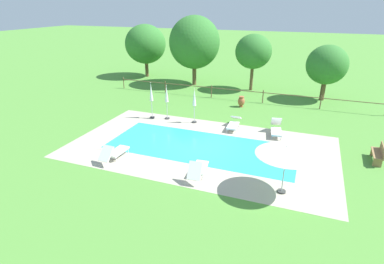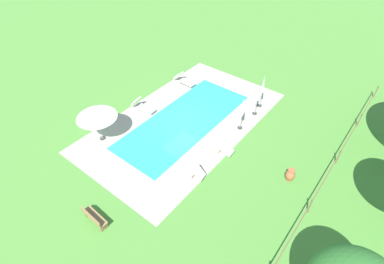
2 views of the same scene
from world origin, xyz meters
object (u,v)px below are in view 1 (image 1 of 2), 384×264
(terracotta_urn_near_fence, at_px, (241,101))
(tree_east_mid, at_px, (253,52))
(sun_lounger_north_near_steps, at_px, (234,123))
(sun_lounger_north_end, at_px, (115,152))
(sun_lounger_north_mid, at_px, (198,169))
(sun_lounger_north_far, at_px, (276,129))
(tree_west_mid, at_px, (327,65))
(patio_umbrella_open_foreground, at_px, (287,151))
(patio_umbrella_closed_row_centre, at_px, (151,95))
(tree_centre, at_px, (145,44))
(patio_umbrella_closed_row_mid_west, at_px, (167,97))
(tree_far_west, at_px, (194,43))
(wooden_bench_lawn_side, at_px, (379,153))
(patio_umbrella_closed_row_west, at_px, (194,100))

(terracotta_urn_near_fence, height_order, tree_east_mid, tree_east_mid)
(sun_lounger_north_near_steps, distance_m, terracotta_urn_near_fence, 4.63)
(sun_lounger_north_end, bearing_deg, sun_lounger_north_mid, -1.07)
(sun_lounger_north_near_steps, relative_size, terracotta_urn_near_fence, 2.53)
(sun_lounger_north_end, bearing_deg, terracotta_urn_near_fence, 69.38)
(sun_lounger_north_far, relative_size, tree_east_mid, 0.39)
(sun_lounger_north_far, xyz_separation_m, tree_west_mid, (2.59, 8.92, 2.50))
(patio_umbrella_open_foreground, height_order, tree_west_mid, tree_west_mid)
(patio_umbrella_closed_row_centre, bearing_deg, tree_centre, 120.21)
(patio_umbrella_closed_row_mid_west, height_order, tree_east_mid, tree_east_mid)
(patio_umbrella_closed_row_mid_west, height_order, tree_west_mid, tree_west_mid)
(sun_lounger_north_end, height_order, patio_umbrella_closed_row_centre, patio_umbrella_closed_row_centre)
(sun_lounger_north_far, distance_m, sun_lounger_north_end, 9.62)
(patio_umbrella_closed_row_mid_west, bearing_deg, tree_centre, 124.39)
(sun_lounger_north_far, xyz_separation_m, tree_far_west, (-9.12, 10.07, 3.62))
(sun_lounger_north_far, xyz_separation_m, patio_umbrella_closed_row_mid_west, (-7.38, 0.17, 1.19))
(sun_lounger_north_far, bearing_deg, tree_west_mid, 73.82)
(sun_lounger_north_near_steps, distance_m, patio_umbrella_open_foreground, 7.56)
(sun_lounger_north_mid, distance_m, tree_centre, 22.12)
(patio_umbrella_closed_row_centre, bearing_deg, terracotta_urn_near_fence, 41.91)
(sun_lounger_north_end, xyz_separation_m, patio_umbrella_open_foreground, (8.35, -0.07, 1.58))
(wooden_bench_lawn_side, bearing_deg, patio_umbrella_open_foreground, -132.35)
(patio_umbrella_closed_row_west, xyz_separation_m, wooden_bench_lawn_side, (10.62, -1.86, -1.10))
(patio_umbrella_closed_row_west, relative_size, tree_far_west, 0.37)
(sun_lounger_north_end, height_order, patio_umbrella_closed_row_west, patio_umbrella_closed_row_west)
(patio_umbrella_closed_row_mid_west, bearing_deg, tree_far_west, 99.96)
(patio_umbrella_closed_row_centre, distance_m, tree_far_west, 10.38)
(tree_west_mid, distance_m, tree_centre, 18.05)
(tree_far_west, xyz_separation_m, tree_centre, (-6.13, 1.59, -0.58))
(sun_lounger_north_mid, bearing_deg, sun_lounger_north_end, 178.93)
(sun_lounger_north_end, distance_m, tree_east_mid, 16.94)
(sun_lounger_north_mid, bearing_deg, terracotta_urn_near_fence, 92.54)
(sun_lounger_north_near_steps, bearing_deg, sun_lounger_north_mid, -90.73)
(tree_east_mid, bearing_deg, sun_lounger_north_end, -103.22)
(sun_lounger_north_mid, distance_m, patio_umbrella_closed_row_west, 7.10)
(sun_lounger_north_far, distance_m, tree_far_west, 14.07)
(sun_lounger_north_mid, bearing_deg, tree_east_mid, 92.76)
(sun_lounger_north_end, bearing_deg, patio_umbrella_closed_row_west, 73.09)
(sun_lounger_north_far, bearing_deg, tree_centre, 142.59)
(sun_lounger_north_far, relative_size, tree_centre, 0.36)
(tree_centre, bearing_deg, sun_lounger_north_far, -37.41)
(sun_lounger_north_near_steps, xyz_separation_m, tree_centre, (-12.60, 11.57, 3.08))
(tree_far_west, distance_m, tree_west_mid, 11.82)
(sun_lounger_north_end, xyz_separation_m, patio_umbrella_closed_row_mid_west, (-0.06, 6.40, 1.19))
(wooden_bench_lawn_side, relative_size, tree_east_mid, 0.30)
(sun_lounger_north_mid, height_order, wooden_bench_lawn_side, sun_lounger_north_mid)
(patio_umbrella_closed_row_west, relative_size, tree_west_mid, 0.54)
(wooden_bench_lawn_side, relative_size, tree_west_mid, 0.34)
(patio_umbrella_closed_row_centre, bearing_deg, sun_lounger_north_mid, -47.78)
(patio_umbrella_closed_row_mid_west, relative_size, tree_west_mid, 0.54)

